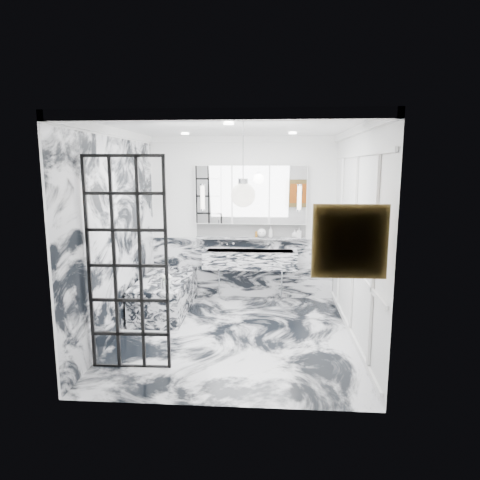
# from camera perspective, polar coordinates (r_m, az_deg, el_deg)

# --- Properties ---
(floor) EXTENTS (3.60, 3.60, 0.00)m
(floor) POSITION_cam_1_polar(r_m,az_deg,el_deg) (6.07, -0.84, -12.49)
(floor) COLOR silver
(floor) RESTS_ON ground
(ceiling) EXTENTS (3.60, 3.60, 0.00)m
(ceiling) POSITION_cam_1_polar(r_m,az_deg,el_deg) (5.63, -0.92, 14.87)
(ceiling) COLOR white
(ceiling) RESTS_ON wall_back
(wall_back) EXTENTS (3.60, 0.00, 3.60)m
(wall_back) POSITION_cam_1_polar(r_m,az_deg,el_deg) (7.46, 0.31, 2.87)
(wall_back) COLOR white
(wall_back) RESTS_ON floor
(wall_front) EXTENTS (3.60, 0.00, 3.60)m
(wall_front) POSITION_cam_1_polar(r_m,az_deg,el_deg) (3.93, -3.14, -3.50)
(wall_front) COLOR white
(wall_front) RESTS_ON floor
(wall_left) EXTENTS (0.00, 3.60, 3.60)m
(wall_left) POSITION_cam_1_polar(r_m,az_deg,el_deg) (6.04, -16.19, 0.82)
(wall_left) COLOR white
(wall_left) RESTS_ON floor
(wall_right) EXTENTS (0.00, 3.60, 3.60)m
(wall_right) POSITION_cam_1_polar(r_m,az_deg,el_deg) (5.77, 15.15, 0.47)
(wall_right) COLOR white
(wall_right) RESTS_ON floor
(marble_clad_back) EXTENTS (3.18, 0.05, 1.05)m
(marble_clad_back) POSITION_cam_1_polar(r_m,az_deg,el_deg) (7.59, 0.29, -3.72)
(marble_clad_back) COLOR silver
(marble_clad_back) RESTS_ON floor
(marble_clad_left) EXTENTS (0.02, 3.56, 2.68)m
(marble_clad_left) POSITION_cam_1_polar(r_m,az_deg,el_deg) (6.04, -16.03, 0.26)
(marble_clad_left) COLOR silver
(marble_clad_left) RESTS_ON floor
(panel_molding) EXTENTS (0.03, 3.40, 2.30)m
(panel_molding) POSITION_cam_1_polar(r_m,az_deg,el_deg) (5.79, 14.91, -0.50)
(panel_molding) COLOR white
(panel_molding) RESTS_ON floor
(soap_bottle_a) EXTENTS (0.09, 0.09, 0.19)m
(soap_bottle_a) POSITION_cam_1_polar(r_m,az_deg,el_deg) (7.39, 4.11, 1.08)
(soap_bottle_a) COLOR #8C5919
(soap_bottle_a) RESTS_ON ledge
(soap_bottle_b) EXTENTS (0.09, 0.09, 0.17)m
(soap_bottle_b) POSITION_cam_1_polar(r_m,az_deg,el_deg) (7.41, 7.88, 0.97)
(soap_bottle_b) COLOR #4C4C51
(soap_bottle_b) RESTS_ON ledge
(soap_bottle_c) EXTENTS (0.12, 0.12, 0.13)m
(soap_bottle_c) POSITION_cam_1_polar(r_m,az_deg,el_deg) (7.40, 7.30, 0.84)
(soap_bottle_c) COLOR silver
(soap_bottle_c) RESTS_ON ledge
(face_pot) EXTENTS (0.16, 0.16, 0.16)m
(face_pot) POSITION_cam_1_polar(r_m,az_deg,el_deg) (7.39, 2.91, 0.95)
(face_pot) COLOR white
(face_pot) RESTS_ON ledge
(amber_bottle) EXTENTS (0.04, 0.04, 0.10)m
(amber_bottle) POSITION_cam_1_polar(r_m,az_deg,el_deg) (7.40, 2.18, 0.77)
(amber_bottle) COLOR #8C5919
(amber_bottle) RESTS_ON ledge
(flower_vase) EXTENTS (0.09, 0.09, 0.12)m
(flower_vase) POSITION_cam_1_polar(r_m,az_deg,el_deg) (6.21, -9.77, -6.14)
(flower_vase) COLOR silver
(flower_vase) RESTS_ON bathtub
(crittall_door) EXTENTS (0.88, 0.06, 2.42)m
(crittall_door) POSITION_cam_1_polar(r_m,az_deg,el_deg) (4.94, -14.77, -3.32)
(crittall_door) COLOR black
(crittall_door) RESTS_ON floor
(artwork) EXTENTS (0.57, 0.06, 0.57)m
(artwork) POSITION_cam_1_polar(r_m,az_deg,el_deg) (3.96, 14.42, -0.20)
(artwork) COLOR #B74412
(artwork) RESTS_ON wall_front
(pendant_light) EXTENTS (0.25, 0.25, 0.25)m
(pendant_light) POSITION_cam_1_polar(r_m,az_deg,el_deg) (4.43, 0.41, 6.02)
(pendant_light) COLOR white
(pendant_light) RESTS_ON ceiling
(trough_sink) EXTENTS (1.60, 0.45, 0.30)m
(trough_sink) POSITION_cam_1_polar(r_m,az_deg,el_deg) (7.33, 1.35, -2.58)
(trough_sink) COLOR silver
(trough_sink) RESTS_ON wall_back
(ledge) EXTENTS (1.90, 0.14, 0.04)m
(ledge) POSITION_cam_1_polar(r_m,az_deg,el_deg) (7.42, 1.43, 0.26)
(ledge) COLOR silver
(ledge) RESTS_ON wall_back
(subway_tile) EXTENTS (1.90, 0.03, 0.23)m
(subway_tile) POSITION_cam_1_polar(r_m,az_deg,el_deg) (7.46, 1.45, 1.36)
(subway_tile) COLOR white
(subway_tile) RESTS_ON wall_back
(mirror_cabinet) EXTENTS (1.90, 0.16, 1.00)m
(mirror_cabinet) POSITION_cam_1_polar(r_m,az_deg,el_deg) (7.34, 1.45, 6.05)
(mirror_cabinet) COLOR white
(mirror_cabinet) RESTS_ON wall_back
(sconce_left) EXTENTS (0.07, 0.07, 0.40)m
(sconce_left) POSITION_cam_1_polar(r_m,az_deg,el_deg) (7.33, -5.03, 5.70)
(sconce_left) COLOR white
(sconce_left) RESTS_ON mirror_cabinet
(sconce_right) EXTENTS (0.07, 0.07, 0.40)m
(sconce_right) POSITION_cam_1_polar(r_m,az_deg,el_deg) (7.26, 7.93, 5.60)
(sconce_right) COLOR white
(sconce_right) RESTS_ON mirror_cabinet
(bathtub) EXTENTS (0.75, 1.65, 0.55)m
(bathtub) POSITION_cam_1_polar(r_m,az_deg,el_deg) (7.00, -9.92, -7.18)
(bathtub) COLOR silver
(bathtub) RESTS_ON floor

